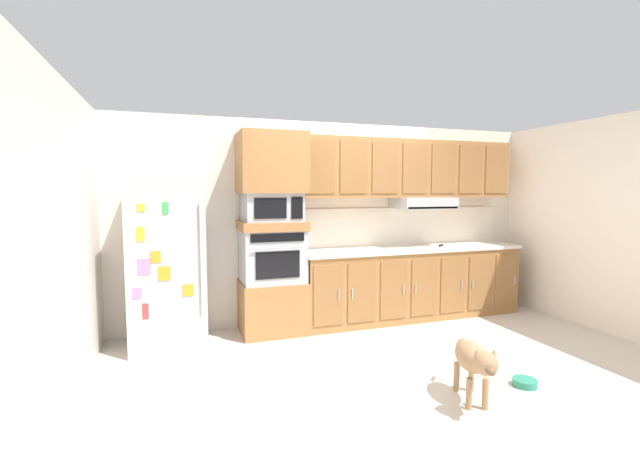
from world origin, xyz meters
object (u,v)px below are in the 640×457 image
Objects in this scene: built_in_oven at (272,256)px; dog at (474,360)px; refrigerator at (167,264)px; microwave at (272,207)px; dog_food_bowl at (525,382)px; screwdriver at (442,245)px.

dog is (1.10, -2.17, -0.55)m from built_in_oven.
refrigerator reaches higher than microwave.
dog is at bearing -63.20° from built_in_oven.
built_in_oven is 0.95× the size of dog.
built_in_oven is 3.50× the size of dog_food_bowl.
refrigerator is 8.80× the size of dog_food_bowl.
screwdriver is 2.48m from dog.
dog_food_bowl is (1.71, -2.07, -0.87)m from built_in_oven.
refrigerator is 1.28m from microwave.
dog is 0.70m from dog_food_bowl.
microwave reaches higher than screwdriver.
dog_food_bowl is at bearing -104.95° from screwdriver.
refrigerator is at bearing -176.61° from built_in_oven.
dog_food_bowl is (2.86, -2.00, -0.85)m from refrigerator.
refrigerator reaches higher than dog_food_bowl.
microwave is 3.22× the size of dog_food_bowl.
screwdriver is 0.23× the size of dog.
refrigerator reaches higher than screwdriver.
screwdriver is at bearing 170.29° from dog.
screwdriver is 0.83× the size of dog_food_bowl.
refrigerator reaches higher than built_in_oven.
dog is 3.69× the size of dog_food_bowl.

